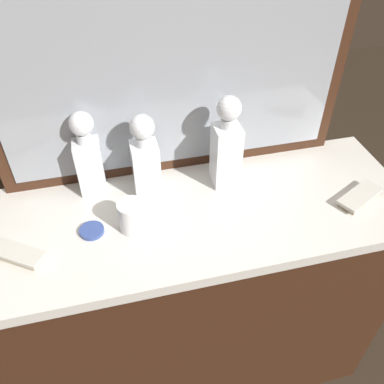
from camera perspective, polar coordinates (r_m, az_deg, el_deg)
The scene contains 10 objects.
ground_plane at distance 2.01m, azimuth 0.00°, elevation -22.29°, with size 6.00×6.00×0.00m, color #2D2319.
dresser at distance 1.60m, azimuth 0.00°, elevation -14.85°, with size 1.38×0.50×0.94m.
dresser_mirror at distance 1.22m, azimuth -2.71°, elevation 16.97°, with size 1.11×0.03×0.71m.
crystal_decanter_center at distance 1.25m, azimuth -6.54°, elevation 4.09°, with size 0.08×0.08×0.27m.
crystal_decanter_rear at distance 1.29m, azimuth -14.24°, elevation 4.29°, with size 0.08×0.08×0.28m.
crystal_decanter_front at distance 1.27m, azimuth 4.82°, elevation 5.84°, with size 0.08×0.08×0.31m.
crystal_tumbler_right at distance 1.17m, azimuth -8.41°, elevation -3.50°, with size 0.08×0.08×0.09m.
silver_brush_far_right at distance 1.37m, azimuth 22.41°, elevation -0.66°, with size 0.17×0.13×0.02m.
silver_brush_far_left at distance 1.20m, azimuth -23.15°, elevation -8.04°, with size 0.16×0.13×0.02m.
porcelain_dish at distance 1.21m, azimuth -13.86°, elevation -5.27°, with size 0.07×0.07×0.01m.
Camera 1 is at (-0.21, -0.86, 1.80)m, focal length 38.08 mm.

